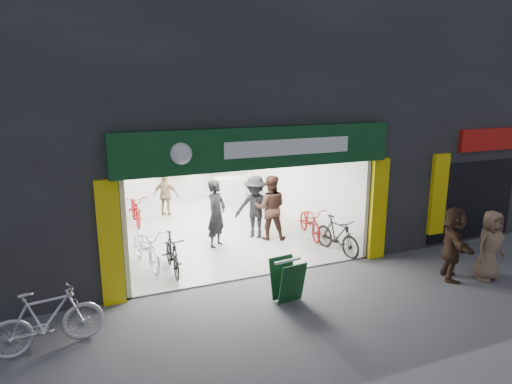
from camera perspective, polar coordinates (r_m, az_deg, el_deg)
ground at (r=10.83m, az=0.39°, el=-10.56°), size 60.00×60.00×0.00m
building at (r=14.87m, az=-4.06°, el=13.09°), size 17.00×10.27×8.00m
bike_left_front at (r=11.60m, az=-13.58°, el=-6.67°), size 0.95×1.95×0.98m
bike_left_midfront at (r=11.05m, az=-10.44°, el=-7.59°), size 0.52×1.61×0.96m
bike_left_midback at (r=15.10m, az=-14.80°, el=-2.02°), size 0.69×1.87×0.98m
bike_left_back at (r=15.36m, az=-16.87°, el=-1.47°), size 0.75×2.04×1.20m
bike_right_front at (r=12.26m, az=10.12°, el=-5.36°), size 0.72×1.71×0.99m
bike_right_mid at (r=13.43m, az=6.79°, el=-3.68°), size 0.96×1.87×0.94m
bike_right_back at (r=16.78m, az=-1.23°, el=0.25°), size 0.67×1.92×1.13m
parked_bike at (r=8.67m, az=-24.65°, el=-14.28°), size 1.90×0.80×1.11m
customer_a at (r=12.42m, az=-4.97°, el=-2.76°), size 0.82×0.80×1.89m
customer_b at (r=12.98m, az=1.80°, el=-2.00°), size 1.13×1.02×1.89m
customer_c at (r=13.08m, az=-0.09°, el=-1.96°), size 1.37×1.28×1.86m
customer_d at (r=15.58m, az=-11.21°, el=-0.39°), size 0.92×0.79×1.49m
pedestrian_near at (r=11.72m, az=27.19°, el=-5.94°), size 0.83×0.57×1.63m
pedestrian_far at (r=11.35m, az=23.40°, el=-5.92°), size 1.26×1.62×1.72m
sandwich_board at (r=9.55m, az=3.95°, el=-10.83°), size 0.63×0.64×0.88m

